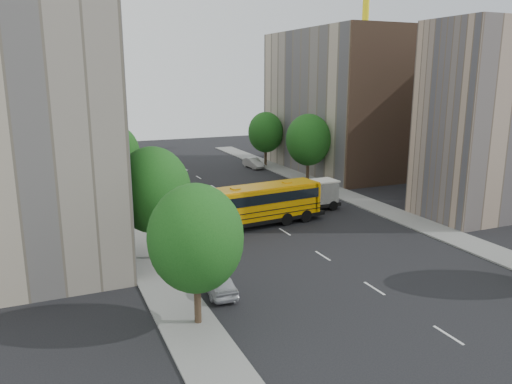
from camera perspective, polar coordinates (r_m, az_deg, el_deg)
ground at (r=42.58m, az=2.10°, el=-3.82°), size 120.00×120.00×0.00m
sidewalk_left at (r=43.95m, az=-14.50°, el=-3.62°), size 3.00×80.00×0.12m
sidewalk_right at (r=52.34m, az=11.16°, el=-0.73°), size 3.00×80.00×0.12m
lane_markings at (r=51.45m, az=-2.68°, el=-0.79°), size 0.15×64.00×0.01m
building_left_cream at (r=42.77m, az=-24.22°, el=8.76°), size 10.00×26.00×20.00m
building_left_redbrick at (r=64.98m, az=-23.84°, el=6.87°), size 10.00×15.00×13.00m
building_left_near at (r=32.45m, az=-24.05°, el=5.00°), size 10.00×7.00×17.00m
building_right_near at (r=48.15m, az=24.58°, el=7.31°), size 10.00×7.00×17.00m
building_right_far at (r=67.02m, az=8.84°, el=10.15°), size 10.00×22.00×18.00m
building_right_sidewall at (r=58.01m, az=14.68°, el=9.40°), size 10.10×0.30×18.00m
street_tree_0 at (r=24.92m, az=-6.90°, el=-5.29°), size 4.80×4.80×7.41m
street_tree_1 at (r=34.20m, az=-11.72°, el=0.21°), size 5.12×5.12×7.90m
street_tree_2 at (r=51.70m, az=-15.86°, el=4.24°), size 4.99×4.99×7.71m
street_tree_4 at (r=58.67m, az=6.00°, el=5.94°), size 5.25×5.25×8.10m
street_tree_5 at (r=69.34m, az=1.11°, el=6.84°), size 4.86×4.86×7.51m
school_bus at (r=41.94m, az=-0.07°, el=-1.32°), size 12.56×4.09×3.48m
safari_truck at (r=46.87m, az=5.79°, el=-0.40°), size 6.62×2.70×2.79m
parked_car_0 at (r=29.74m, az=-4.30°, el=-10.26°), size 1.83×4.03×1.34m
parked_car_1 at (r=51.33m, az=-13.83°, el=-0.29°), size 1.89×4.93×1.60m
parked_car_2 at (r=61.75m, az=-15.09°, el=1.76°), size 2.60×4.87×1.30m
parked_car_5 at (r=68.26m, az=-0.29°, el=3.33°), size 1.77×4.25×1.37m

